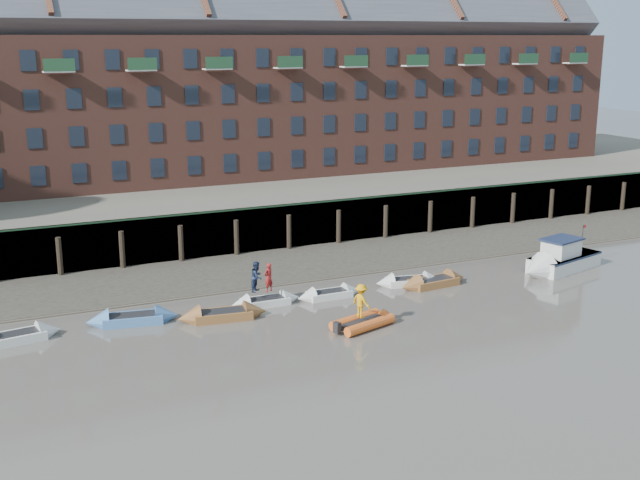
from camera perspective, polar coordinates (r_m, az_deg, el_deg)
ground at (r=39.16m, az=7.34°, el=-8.52°), size 220.00×220.00×0.00m
foreshore at (r=54.37m, az=-2.66°, el=-1.85°), size 110.00×8.00×0.50m
mud_band at (r=51.36m, az=-1.24°, el=-2.81°), size 110.00×1.60×0.10m
river_wall at (r=57.92m, az=-4.29°, el=0.76°), size 110.00×1.23×3.30m
bank_terrace at (r=70.57m, az=-8.14°, el=3.12°), size 110.00×28.00×3.20m
apartment_terrace at (r=70.26m, az=-8.71°, el=12.28°), size 80.60×15.56×20.98m
rowboat_0 at (r=43.85m, az=-20.92°, el=-6.51°), size 4.84×2.07×1.36m
rowboat_1 at (r=44.76m, az=-13.18°, el=-5.48°), size 5.08×2.19×1.43m
rowboat_2 at (r=44.50m, az=-6.95°, el=-5.31°), size 5.07×2.05×1.43m
rowboat_3 at (r=46.56m, az=-3.91°, el=-4.38°), size 4.24×1.25×1.23m
rowboat_4 at (r=47.76m, az=0.66°, el=-3.88°), size 4.09×1.20×1.19m
rowboat_5 at (r=50.49m, az=6.35°, el=-2.94°), size 4.45×2.11×1.24m
rowboat_6 at (r=50.44m, az=8.08°, el=-2.98°), size 4.91×1.84×1.39m
rib_tender at (r=43.18m, az=3.17°, el=-5.81°), size 3.75×2.62×0.63m
motor_launch at (r=54.87m, az=16.32°, el=-1.50°), size 7.13×3.92×2.80m
person_rower_a at (r=46.12m, az=-3.69°, el=-2.66°), size 0.73×0.64×1.70m
person_rower_b at (r=46.14m, az=-4.51°, el=-2.61°), size 1.09×1.10×1.79m
person_rib_crew at (r=42.60m, az=2.95°, el=-4.34°), size 0.99×1.33×1.83m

